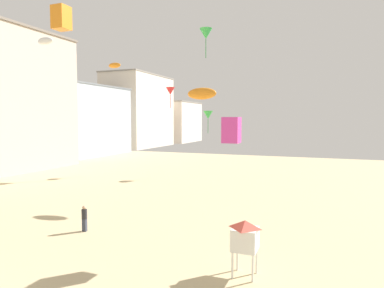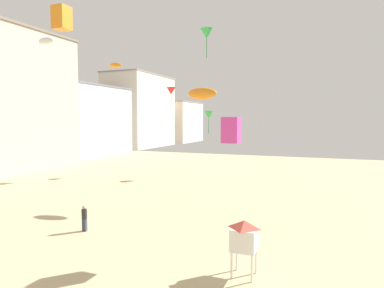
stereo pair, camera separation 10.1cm
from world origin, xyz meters
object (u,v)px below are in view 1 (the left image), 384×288
at_px(kite_orange_box, 61,18).
at_px(kite_magenta_box, 231,130).
at_px(kite_orange_parafoil, 115,65).
at_px(kite_red_delta, 170,91).
at_px(kite_green_delta_2, 208,115).
at_px(kite_flyer, 84,217).
at_px(lifeguard_stand, 245,236).
at_px(kite_green_delta, 206,34).
at_px(kite_orange_parafoil_2, 202,94).
at_px(kite_white_parafoil, 45,41).

distance_m(kite_orange_box, kite_magenta_box, 16.86).
xyz_separation_m(kite_orange_parafoil, kite_red_delta, (5.90, 4.16, -3.12)).
bearing_deg(kite_red_delta, kite_green_delta_2, -11.72).
xyz_separation_m(kite_flyer, lifeguard_stand, (10.76, -2.37, 0.92)).
bearing_deg(kite_orange_box, kite_green_delta, 82.02).
xyz_separation_m(kite_flyer, kite_green_delta, (-1.59, 27.65, 17.77)).
distance_m(kite_orange_box, kite_orange_parafoil, 17.84).
xyz_separation_m(kite_orange_parafoil_2, kite_magenta_box, (5.22, -9.85, -2.75)).
xyz_separation_m(kite_white_parafoil, kite_green_delta, (9.79, 18.85, 4.09)).
distance_m(lifeguard_stand, kite_green_delta, 36.57).
bearing_deg(kite_orange_box, kite_magenta_box, -13.74).
bearing_deg(kite_flyer, kite_orange_parafoil, -73.05).
distance_m(kite_red_delta, kite_orange_parafoil_2, 17.42).
distance_m(kite_orange_box, kite_green_delta, 24.32).
height_order(kite_flyer, kite_green_delta, kite_green_delta).
distance_m(kite_white_parafoil, kite_orange_parafoil_2, 16.48).
distance_m(kite_orange_parafoil, kite_red_delta, 7.87).
bearing_deg(kite_orange_parafoil, kite_red_delta, 35.19).
bearing_deg(kite_orange_parafoil_2, kite_white_parafoil, -174.67).
xyz_separation_m(kite_red_delta, kite_green_delta_2, (5.76, -1.19, -3.24)).
bearing_deg(kite_orange_parafoil, kite_orange_parafoil_2, -33.24).
relative_size(lifeguard_stand, kite_red_delta, 0.93).
xyz_separation_m(kite_orange_parafoil, kite_magenta_box, (20.82, -20.07, -7.50)).
xyz_separation_m(kite_white_parafoil, kite_green_delta_2, (11.58, 14.64, -6.99)).
height_order(kite_orange_parafoil_2, kite_magenta_box, kite_orange_parafoil_2).
bearing_deg(kite_white_parafoil, kite_orange_parafoil_2, 5.33).
height_order(kite_white_parafoil, kite_magenta_box, kite_white_parafoil).
distance_m(kite_green_delta, kite_magenta_box, 31.81).
relative_size(kite_flyer, kite_orange_parafoil, 0.92).
xyz_separation_m(lifeguard_stand, kite_orange_parafoil, (-22.22, 22.83, 12.14)).
bearing_deg(kite_magenta_box, kite_orange_parafoil_2, 117.94).
distance_m(lifeguard_stand, kite_magenta_box, 5.57).
bearing_deg(kite_white_parafoil, lifeguard_stand, -26.76).
bearing_deg(kite_red_delta, kite_orange_parafoil, -144.81).
xyz_separation_m(kite_orange_parafoil, kite_green_delta_2, (11.66, 2.97, -6.36)).
relative_size(kite_magenta_box, kite_green_delta_2, 0.49).
bearing_deg(kite_orange_parafoil, kite_green_delta_2, 14.27).
relative_size(kite_orange_box, kite_white_parafoil, 0.97).
distance_m(lifeguard_stand, kite_green_delta_2, 28.47).
relative_size(kite_orange_box, kite_green_delta_2, 0.62).
xyz_separation_m(kite_white_parafoil, kite_magenta_box, (20.74, -8.41, -8.12)).
relative_size(lifeguard_stand, kite_orange_parafoil_2, 0.99).
bearing_deg(kite_magenta_box, kite_white_parafoil, 157.93).
bearing_deg(kite_orange_parafoil_2, lifeguard_stand, -62.29).
bearing_deg(kite_green_delta_2, kite_white_parafoil, -128.35).
relative_size(kite_red_delta, kite_green_delta_2, 0.98).
bearing_deg(kite_flyer, kite_green_delta_2, -102.79).
height_order(kite_green_delta, kite_orange_parafoil, kite_green_delta).
height_order(kite_flyer, kite_red_delta, kite_red_delta).
distance_m(kite_green_delta, kite_orange_parafoil_2, 20.62).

